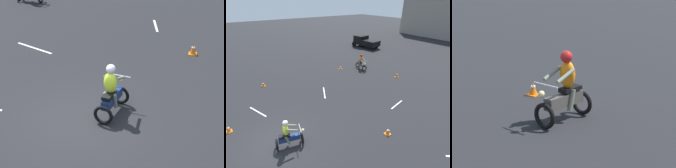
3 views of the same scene
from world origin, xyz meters
TOP-DOWN VIEW (x-y plane):
  - ground_plane at (0.00, 0.00)m, footprint 120.00×120.00m
  - motorcycle_rider_foreground at (0.71, 0.40)m, footprint 0.94×1.56m
  - traffic_cone_far_center at (3.10, 5.35)m, footprint 0.32×0.32m
  - lane_stripe_n at (1.40, 8.34)m, footprint 0.38×1.55m
  - lane_stripe_nw at (-3.23, 4.89)m, footprint 1.74×0.94m

SIDE VIEW (x-z plane):
  - ground_plane at x=0.00m, z-range 0.00..0.00m
  - lane_stripe_n at x=1.40m, z-range 0.00..0.01m
  - lane_stripe_nw at x=-3.23m, z-range 0.00..0.01m
  - traffic_cone_far_center at x=3.10m, z-range -0.01..0.41m
  - motorcycle_rider_foreground at x=0.71m, z-range -0.10..1.56m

